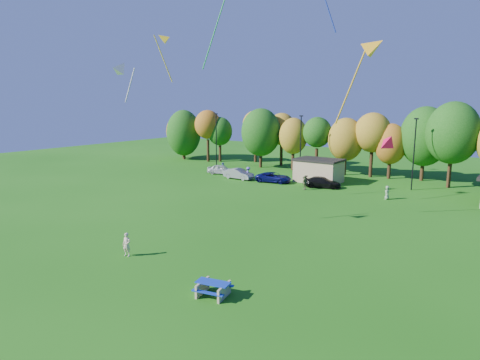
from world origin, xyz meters
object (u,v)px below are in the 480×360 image
Objects in this scene: picnic_table at (213,288)px; car_b at (239,174)px; car_d at (322,182)px; car_a at (221,169)px; car_c at (274,177)px; kite_flyer at (127,245)px.

picnic_table is 0.50× the size of car_b.
car_a is at bearing 73.02° from car_d.
picnic_table is 33.76m from car_d.
car_c reaches higher than picnic_table.
car_b is at bearing 96.80° from kite_flyer.
car_a is at bearing 115.42° from picnic_table.
car_b is (-21.03, 31.16, 0.26)m from picnic_table.
car_d is (0.65, 31.39, -0.18)m from kite_flyer.
picnic_table is at bearing 178.74° from car_d.
kite_flyer is 0.37× the size of car_d.
car_b is (-11.78, 29.90, -0.12)m from kite_flyer.
car_c is (10.06, -0.94, -0.04)m from car_a.
car_c is (-15.64, 32.00, 0.19)m from picnic_table.
car_b is 5.45m from car_c.
kite_flyer reaches higher than car_d.
kite_flyer is (-9.24, 1.27, 0.38)m from picnic_table.
car_a is 0.86× the size of car_c.
picnic_table is at bearing -159.32° from car_a.
picnic_table is 9.34m from kite_flyer.
car_d is (17.11, -0.29, -0.03)m from car_a.
car_d reaches higher than car_c.
kite_flyer is 31.40m from car_c.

